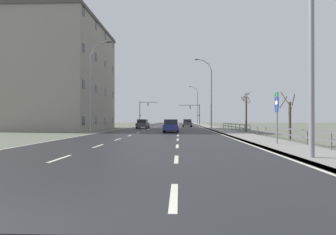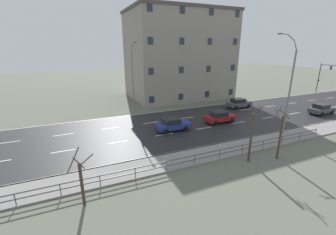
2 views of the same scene
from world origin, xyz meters
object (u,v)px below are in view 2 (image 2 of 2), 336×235
object	(u,v)px
street_lamp_midground	(289,87)
car_near_right	(239,103)
street_lamp_left_bank	(133,80)
car_far_left	(220,117)
car_mid_centre	(322,109)
car_distant	(173,124)
brick_building	(178,55)
traffic_signal_left	(323,74)

from	to	relation	value
street_lamp_midground	car_near_right	xyz separation A→B (m)	(-11.25, 3.14, -4.69)
street_lamp_left_bank	car_far_left	world-z (taller)	street_lamp_left_bank
car_mid_centre	street_lamp_midground	bearing A→B (deg)	-76.24
street_lamp_left_bank	car_near_right	xyz separation A→B (m)	(3.61, 16.93, -4.31)
car_near_right	car_far_left	bearing A→B (deg)	-53.79
street_lamp_midground	street_lamp_left_bank	distance (m)	20.28
car_mid_centre	car_far_left	bearing A→B (deg)	-101.34
car_distant	car_near_right	distance (m)	15.55
car_mid_centre	brick_building	world-z (taller)	brick_building
street_lamp_midground	brick_building	distance (m)	24.10
traffic_signal_left	car_near_right	distance (m)	26.02
car_near_right	brick_building	size ratio (longest dim) A/B	0.22
car_distant	car_near_right	size ratio (longest dim) A/B	0.99
street_lamp_left_bank	brick_building	xyz separation A→B (m)	(-8.99, 11.74, 3.08)
car_far_left	car_near_right	xyz separation A→B (m)	(-5.06, 7.52, 0.00)
street_lamp_midground	car_near_right	world-z (taller)	street_lamp_midground
car_far_left	brick_building	bearing A→B (deg)	172.97
brick_building	car_distant	bearing A→B (deg)	-27.75
traffic_signal_left	car_near_right	size ratio (longest dim) A/B	1.51
street_lamp_midground	car_distant	size ratio (longest dim) A/B	2.74
street_lamp_midground	street_lamp_left_bank	world-z (taller)	street_lamp_midground
traffic_signal_left	car_distant	xyz separation A→B (m)	(8.51, -40.23, -3.31)
brick_building	car_far_left	bearing A→B (deg)	-7.50
traffic_signal_left	street_lamp_midground	bearing A→B (deg)	-63.29
street_lamp_left_bank	car_near_right	size ratio (longest dim) A/B	2.51
street_lamp_left_bank	car_distant	world-z (taller)	street_lamp_left_bank
street_lamp_midground	brick_building	size ratio (longest dim) A/B	0.59
car_near_right	traffic_signal_left	bearing A→B (deg)	99.43
car_distant	brick_building	bearing A→B (deg)	152.53
car_mid_centre	brick_building	xyz separation A→B (m)	(-20.51, -14.25, 7.39)
street_lamp_left_bank	brick_building	distance (m)	15.10
car_far_left	brick_building	world-z (taller)	brick_building
traffic_signal_left	car_far_left	size ratio (longest dim) A/B	1.53
street_lamp_midground	car_near_right	distance (m)	12.59
brick_building	street_lamp_midground	bearing A→B (deg)	4.92
street_lamp_midground	car_mid_centre	world-z (taller)	street_lamp_midground
car_distant	car_mid_centre	bearing A→B (deg)	84.00
car_near_right	street_lamp_left_bank	bearing A→B (deg)	-99.75
street_lamp_left_bank	car_mid_centre	xyz separation A→B (m)	(11.51, 25.99, -4.31)
traffic_signal_left	car_mid_centre	size ratio (longest dim) A/B	1.52
car_near_right	street_lamp_midground	bearing A→B (deg)	-13.31
car_mid_centre	car_distant	bearing A→B (deg)	-97.89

